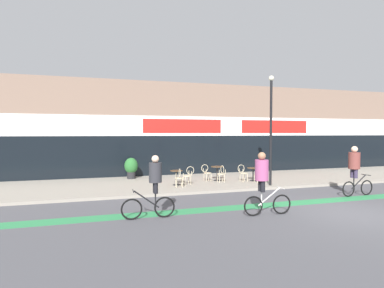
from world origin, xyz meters
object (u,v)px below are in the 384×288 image
cafe_chair_0_near (179,176)px  cafe_chair_1_near (222,172)px  bistro_table_1 (217,170)px  planter_pot (131,167)px  bistro_table_2 (253,172)px  cafe_chair_2_side (243,172)px  cyclist_1 (153,183)px  cafe_chair_0_side (189,174)px  cafe_chair_1_side (206,171)px  lamp_post (271,123)px  bistro_table_0 (176,175)px  cafe_chair_2_near (259,173)px  cyclist_2 (355,166)px  cyclist_0 (263,178)px

cafe_chair_0_near → cafe_chair_1_near: (2.45, 0.73, 0.00)m
bistro_table_1 → planter_pot: 4.84m
bistro_table_2 → cafe_chair_2_side: cafe_chair_2_side is taller
cafe_chair_0_near → cyclist_1: 4.80m
cafe_chair_0_side → cafe_chair_2_side: 3.00m
cafe_chair_0_side → cafe_chair_0_near: bearing=38.5°
cafe_chair_1_side → planter_pot: 4.29m
cafe_chair_0_near → lamp_post: lamp_post is taller
cafe_chair_2_side → cafe_chair_0_near: bearing=-177.0°
cafe_chair_0_side → cyclist_1: 5.64m
bistro_table_0 → lamp_post: (4.42, -1.38, 2.57)m
cafe_chair_2_side → planter_pot: (-5.57, 2.70, 0.13)m
cafe_chair_0_near → cafe_chair_1_side: 2.26m
bistro_table_2 → cyclist_1: (-6.20, -5.06, 0.51)m
cafe_chair_2_near → cyclist_2: 4.45m
cafe_chair_1_near → cyclist_2: cyclist_2 is taller
cyclist_0 → cyclist_2: size_ratio=0.97×
lamp_post → bistro_table_0: bearing=162.7°
bistro_table_1 → cafe_chair_2_near: cafe_chair_2_near is taller
bistro_table_0 → cafe_chair_1_near: bearing=2.4°
lamp_post → cyclist_0: (-2.89, -4.30, -1.99)m
bistro_table_0 → cafe_chair_0_side: (0.63, 0.01, 0.01)m
bistro_table_2 → cafe_chair_2_side: size_ratio=0.78×
cafe_chair_1_side → lamp_post: size_ratio=0.17×
bistro_table_2 → bistro_table_1: bearing=160.1°
cafe_chair_0_near → cyclist_2: bearing=-112.3°
cafe_chair_2_near → cyclist_0: 5.84m
bistro_table_1 → cyclist_2: bearing=-48.3°
bistro_table_0 → cafe_chair_1_near: (2.44, 0.10, 0.01)m
bistro_table_0 → planter_pot: size_ratio=0.61×
cafe_chair_2_side → cyclist_0: 6.14m
cafe_chair_2_side → cyclist_1: 7.53m
bistro_table_0 → cafe_chair_1_near: size_ratio=0.80×
cafe_chair_1_near → bistro_table_1: bearing=-0.9°
bistro_table_0 → bistro_table_1: size_ratio=0.94×
cafe_chair_0_near → cyclist_2: 7.68m
cafe_chair_2_near → cafe_chair_0_near: bearing=83.8°
cafe_chair_0_side → cafe_chair_2_side: bearing=174.5°
cafe_chair_1_near → bistro_table_2: bearing=-91.9°
cafe_chair_0_near → cafe_chair_0_side: (0.63, 0.63, 0.00)m
cyclist_1 → bistro_table_1: bearing=-126.3°
bistro_table_2 → cyclist_0: size_ratio=0.34×
planter_pot → cafe_chair_2_near: bearing=-28.1°
cyclist_0 → cyclist_1: cyclist_0 is taller
bistro_table_1 → planter_pot: (-4.39, 2.03, 0.10)m
bistro_table_1 → cafe_chair_1_near: 0.63m
bistro_table_1 → bistro_table_2: bearing=-19.9°
cafe_chair_0_near → cafe_chair_2_side: bearing=-74.1°
cafe_chair_0_near → cafe_chair_0_side: same height
cafe_chair_0_side → cafe_chair_2_near: size_ratio=1.00×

